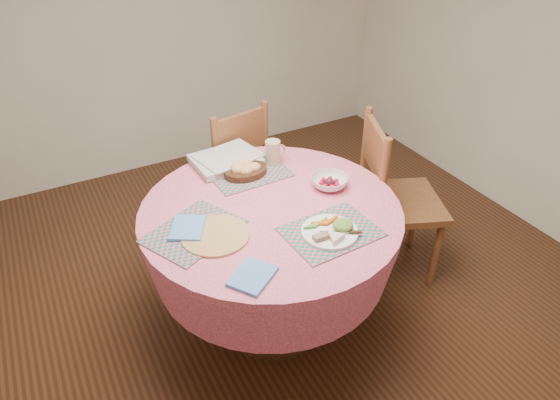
{
  "coord_description": "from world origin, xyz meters",
  "views": [
    {
      "loc": [
        -0.87,
        -1.71,
        2.09
      ],
      "look_at": [
        0.05,
        0.0,
        0.78
      ],
      "focal_mm": 32.0,
      "sensor_mm": 36.0,
      "label": 1
    }
  ],
  "objects_px": {
    "latte_mug": "(273,152)",
    "dining_table": "(271,240)",
    "chair_back": "(230,169)",
    "bread_bowl": "(245,169)",
    "fruit_bowl": "(329,182)",
    "chair_right": "(393,196)",
    "dinner_plate": "(332,230)",
    "wicker_trivet": "(215,235)"
  },
  "relations": [
    {
      "from": "dining_table",
      "to": "fruit_bowl",
      "type": "relative_size",
      "value": 5.2
    },
    {
      "from": "latte_mug",
      "to": "fruit_bowl",
      "type": "distance_m",
      "value": 0.37
    },
    {
      "from": "dinner_plate",
      "to": "bread_bowl",
      "type": "height_order",
      "value": "bread_bowl"
    },
    {
      "from": "dining_table",
      "to": "dinner_plate",
      "type": "xyz_separation_m",
      "value": [
        0.14,
        -0.31,
        0.22
      ]
    },
    {
      "from": "wicker_trivet",
      "to": "latte_mug",
      "type": "relative_size",
      "value": 2.35
    },
    {
      "from": "bread_bowl",
      "to": "latte_mug",
      "type": "height_order",
      "value": "latte_mug"
    },
    {
      "from": "dining_table",
      "to": "chair_back",
      "type": "height_order",
      "value": "chair_back"
    },
    {
      "from": "chair_back",
      "to": "fruit_bowl",
      "type": "height_order",
      "value": "chair_back"
    },
    {
      "from": "dining_table",
      "to": "chair_back",
      "type": "xyz_separation_m",
      "value": [
        0.14,
        0.83,
        -0.06
      ]
    },
    {
      "from": "bread_bowl",
      "to": "fruit_bowl",
      "type": "relative_size",
      "value": 0.96
    },
    {
      "from": "chair_right",
      "to": "fruit_bowl",
      "type": "relative_size",
      "value": 4.13
    },
    {
      "from": "dinner_plate",
      "to": "bread_bowl",
      "type": "distance_m",
      "value": 0.65
    },
    {
      "from": "chair_back",
      "to": "latte_mug",
      "type": "bearing_deg",
      "value": 87.06
    },
    {
      "from": "latte_mug",
      "to": "dining_table",
      "type": "bearing_deg",
      "value": -119.42
    },
    {
      "from": "dining_table",
      "to": "bread_bowl",
      "type": "height_order",
      "value": "bread_bowl"
    },
    {
      "from": "dinner_plate",
      "to": "latte_mug",
      "type": "bearing_deg",
      "value": 84.43
    },
    {
      "from": "dining_table",
      "to": "dinner_plate",
      "type": "relative_size",
      "value": 4.98
    },
    {
      "from": "chair_right",
      "to": "fruit_bowl",
      "type": "distance_m",
      "value": 0.55
    },
    {
      "from": "fruit_bowl",
      "to": "dining_table",
      "type": "bearing_deg",
      "value": -175.57
    },
    {
      "from": "dining_table",
      "to": "chair_back",
      "type": "bearing_deg",
      "value": 80.49
    },
    {
      "from": "chair_back",
      "to": "dinner_plate",
      "type": "xyz_separation_m",
      "value": [
        0.0,
        -1.13,
        0.28
      ]
    },
    {
      "from": "chair_right",
      "to": "latte_mug",
      "type": "distance_m",
      "value": 0.75
    },
    {
      "from": "wicker_trivet",
      "to": "fruit_bowl",
      "type": "height_order",
      "value": "fruit_bowl"
    },
    {
      "from": "bread_bowl",
      "to": "fruit_bowl",
      "type": "bearing_deg",
      "value": -43.2
    },
    {
      "from": "latte_mug",
      "to": "chair_back",
      "type": "bearing_deg",
      "value": 98.65
    },
    {
      "from": "dinner_plate",
      "to": "bread_bowl",
      "type": "bearing_deg",
      "value": 100.77
    },
    {
      "from": "dining_table",
      "to": "wicker_trivet",
      "type": "relative_size",
      "value": 4.13
    },
    {
      "from": "chair_right",
      "to": "bread_bowl",
      "type": "distance_m",
      "value": 0.89
    },
    {
      "from": "chair_right",
      "to": "dinner_plate",
      "type": "xyz_separation_m",
      "value": [
        -0.68,
        -0.38,
        0.26
      ]
    },
    {
      "from": "dining_table",
      "to": "chair_right",
      "type": "height_order",
      "value": "chair_right"
    },
    {
      "from": "wicker_trivet",
      "to": "bread_bowl",
      "type": "height_order",
      "value": "bread_bowl"
    },
    {
      "from": "dinner_plate",
      "to": "latte_mug",
      "type": "relative_size",
      "value": 1.95
    },
    {
      "from": "dinner_plate",
      "to": "fruit_bowl",
      "type": "height_order",
      "value": "same"
    },
    {
      "from": "chair_back",
      "to": "latte_mug",
      "type": "height_order",
      "value": "chair_back"
    },
    {
      "from": "chair_right",
      "to": "wicker_trivet",
      "type": "bearing_deg",
      "value": 119.79
    },
    {
      "from": "dining_table",
      "to": "wicker_trivet",
      "type": "distance_m",
      "value": 0.38
    },
    {
      "from": "wicker_trivet",
      "to": "dinner_plate",
      "type": "distance_m",
      "value": 0.51
    },
    {
      "from": "chair_back",
      "to": "dinner_plate",
      "type": "relative_size",
      "value": 3.8
    },
    {
      "from": "chair_right",
      "to": "dining_table",
      "type": "bearing_deg",
      "value": 117.39
    },
    {
      "from": "chair_back",
      "to": "wicker_trivet",
      "type": "xyz_separation_m",
      "value": [
        -0.45,
        -0.9,
        0.26
      ]
    },
    {
      "from": "bread_bowl",
      "to": "latte_mug",
      "type": "xyz_separation_m",
      "value": [
        0.19,
        0.04,
        0.03
      ]
    },
    {
      "from": "fruit_bowl",
      "to": "wicker_trivet",
      "type": "bearing_deg",
      "value": -171.17
    }
  ]
}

